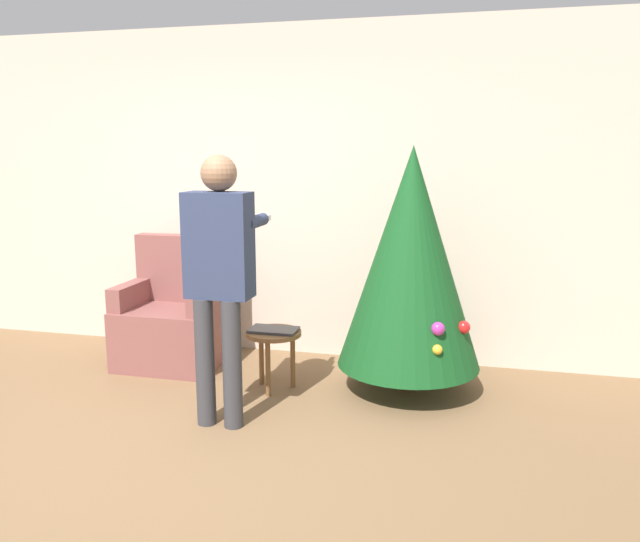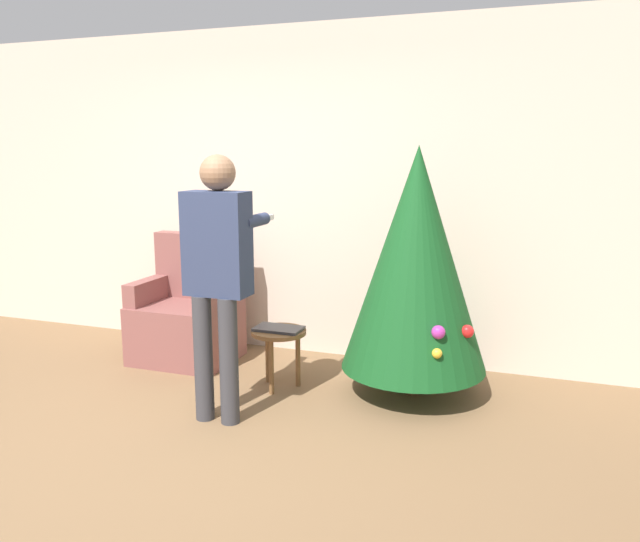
{
  "view_description": "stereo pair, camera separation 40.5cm",
  "coord_description": "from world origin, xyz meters",
  "px_view_note": "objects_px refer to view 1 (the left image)",
  "views": [
    {
      "loc": [
        1.73,
        -2.75,
        1.7
      ],
      "look_at": [
        0.79,
        1.11,
        0.94
      ],
      "focal_mm": 35.0,
      "sensor_mm": 36.0,
      "label": 1
    },
    {
      "loc": [
        2.12,
        -2.64,
        1.7
      ],
      "look_at": [
        0.79,
        1.11,
        0.94
      ],
      "focal_mm": 35.0,
      "sensor_mm": 36.0,
      "label": 2
    }
  ],
  "objects_px": {
    "person_standing": "(219,267)",
    "side_stool": "(274,340)",
    "christmas_tree": "(411,258)",
    "armchair": "(174,320)"
  },
  "relations": [
    {
      "from": "armchair",
      "to": "side_stool",
      "type": "bearing_deg",
      "value": -20.11
    },
    {
      "from": "person_standing",
      "to": "side_stool",
      "type": "height_order",
      "value": "person_standing"
    },
    {
      "from": "person_standing",
      "to": "side_stool",
      "type": "relative_size",
      "value": 3.87
    },
    {
      "from": "armchair",
      "to": "person_standing",
      "type": "bearing_deg",
      "value": -49.49
    },
    {
      "from": "side_stool",
      "to": "person_standing",
      "type": "bearing_deg",
      "value": -103.63
    },
    {
      "from": "christmas_tree",
      "to": "person_standing",
      "type": "relative_size",
      "value": 1.04
    },
    {
      "from": "armchair",
      "to": "person_standing",
      "type": "distance_m",
      "value": 1.41
    },
    {
      "from": "armchair",
      "to": "christmas_tree",
      "type": "bearing_deg",
      "value": -4.44
    },
    {
      "from": "christmas_tree",
      "to": "side_stool",
      "type": "relative_size",
      "value": 4.01
    },
    {
      "from": "armchair",
      "to": "side_stool",
      "type": "xyz_separation_m",
      "value": [
        0.96,
        -0.35,
        0.01
      ]
    }
  ]
}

